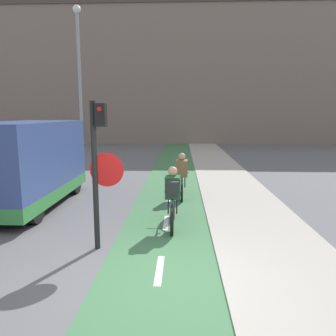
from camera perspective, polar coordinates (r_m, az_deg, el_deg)
name	(u,v)px	position (r m, az deg, el deg)	size (l,w,h in m)	color
ground_plane	(157,286)	(5.51, -1.87, -19.86)	(120.00, 120.00, 0.00)	#5B5B60
bike_lane	(157,285)	(5.51, -1.87, -19.74)	(2.08, 60.00, 0.02)	#3D7047
sidewalk_strip	(301,288)	(5.80, 22.13, -18.73)	(2.40, 60.00, 0.05)	#A8A399
building_row_background	(178,76)	(32.03, 1.71, 15.76)	(60.00, 5.20, 12.44)	slate
traffic_light_pole	(99,159)	(6.49, -11.96, 1.55)	(0.67, 0.26, 2.94)	black
street_lamp_far	(79,74)	(16.24, -15.16, 15.60)	(0.36, 0.36, 7.51)	gray
cyclist_near	(173,199)	(7.79, 0.81, -5.36)	(0.46, 1.75, 1.48)	black
cyclist_far	(182,177)	(10.59, 2.42, -1.66)	(0.46, 1.70, 1.46)	black
van	(27,165)	(10.37, -23.38, 0.44)	(2.00, 4.79, 2.47)	#334784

